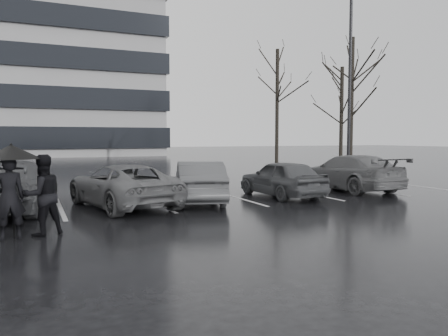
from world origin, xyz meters
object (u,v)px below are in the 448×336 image
pedestrian_left (9,198)px  tree_ne (341,117)px  pedestrian_right (42,195)px  car_west_a (199,182)px  car_west_b (122,185)px  car_main (281,178)px  lamp_post (350,92)px  car_east (349,173)px  tree_north (277,107)px  car_west_c (10,186)px  tree_east (351,105)px

pedestrian_left → tree_ne: (20.65, 15.54, 2.66)m
pedestrian_right → tree_ne: size_ratio=0.24×
pedestrian_left → pedestrian_right: size_ratio=1.00×
car_west_a → car_west_b: 2.39m
car_main → car_west_a: car_west_a is taller
lamp_post → car_west_a: bearing=-151.9°
car_east → pedestrian_left: bearing=17.4°
tree_north → lamp_post: bearing=-98.0°
car_west_b → tree_north: tree_north is taller
car_main → car_west_a: size_ratio=0.95×
lamp_post → tree_ne: (4.86, 6.65, -0.89)m
lamp_post → tree_north: 9.74m
tree_ne → tree_north: 4.67m
tree_ne → car_east: bearing=-127.7°
car_main → lamp_post: 10.13m
car_west_b → pedestrian_left: 4.38m
car_west_c → tree_ne: size_ratio=0.70×
car_west_b → lamp_post: lamp_post is taller
car_west_b → car_west_a: bearing=165.7°
car_main → pedestrian_right: bearing=19.5°
car_main → pedestrian_right: size_ratio=2.21×
car_west_b → tree_north: (14.30, 15.22, 3.63)m
car_west_b → car_main: bearing=166.8°
car_west_b → car_east: size_ratio=0.95×
car_west_b → car_west_c: size_ratio=0.92×
lamp_post → car_west_b: bearing=-156.7°
car_main → pedestrian_right: 8.25m
pedestrian_left → lamp_post: (15.79, 8.89, 3.56)m
car_west_c → tree_east: size_ratio=0.61×
lamp_post → tree_ne: lamp_post is taller
car_east → tree_ne: tree_ne is taller
car_west_a → car_west_c: car_west_c is taller
tree_east → tree_ne: (2.50, 4.00, -0.50)m
pedestrian_left → tree_east: (18.15, 11.54, 3.16)m
pedestrian_left → lamp_post: 18.47m
car_west_c → car_east: size_ratio=1.04×
car_west_b → tree_east: tree_east is taller
car_west_a → car_east: size_ratio=0.83×
car_main → pedestrian_left: size_ratio=2.22×
car_west_a → car_west_c: 5.38m
lamp_post → tree_north: (1.36, 9.65, -0.14)m
car_west_a → pedestrian_left: 6.16m
car_west_b → tree_ne: tree_ne is taller
car_west_b → pedestrian_right: size_ratio=2.67×
car_west_b → car_east: 8.73m
car_west_a → pedestrian_left: size_ratio=2.34×
car_west_a → car_west_b: car_west_a is taller
car_west_a → tree_east: (12.91, 8.29, 3.36)m
car_main → tree_ne: size_ratio=0.53×
car_west_c → tree_ne: 24.09m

